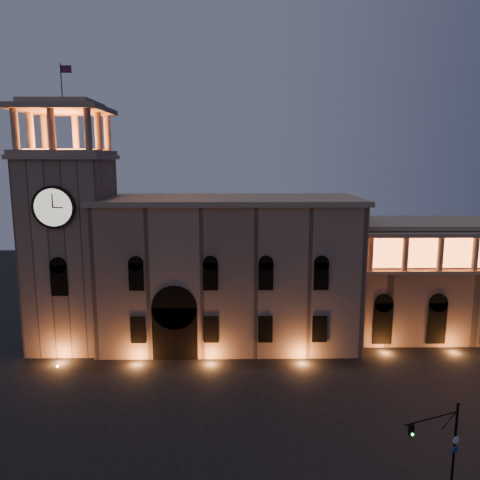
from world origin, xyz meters
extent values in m
plane|color=black|center=(0.00, 0.00, 0.00)|extent=(160.00, 160.00, 0.00)
cube|color=#886D59|center=(-2.00, 22.00, 8.50)|extent=(30.00, 12.00, 17.00)
cube|color=gray|center=(-2.00, 22.00, 17.30)|extent=(30.80, 12.80, 0.60)
cube|color=black|center=(-8.00, 16.60, 3.00)|extent=(5.00, 1.40, 6.00)
cylinder|color=black|center=(-8.00, 16.60, 6.00)|extent=(5.00, 1.40, 5.00)
cube|color=orange|center=(-8.00, 16.40, 2.80)|extent=(4.20, 0.20, 5.00)
cube|color=#886D59|center=(-20.50, 21.00, 11.00)|extent=(9.00, 9.00, 22.00)
cube|color=gray|center=(-20.50, 21.00, 22.25)|extent=(9.80, 9.80, 0.50)
cylinder|color=black|center=(-20.50, 16.32, 17.00)|extent=(4.60, 0.35, 4.60)
cylinder|color=beige|center=(-20.50, 16.18, 17.00)|extent=(4.00, 0.12, 4.00)
cube|color=gray|center=(-20.50, 21.00, 22.75)|extent=(9.40, 9.40, 0.50)
cube|color=orange|center=(-20.50, 21.00, 23.05)|extent=(6.80, 6.80, 0.15)
cylinder|color=gray|center=(-24.30, 17.20, 25.10)|extent=(0.76, 0.76, 4.20)
cylinder|color=gray|center=(-20.50, 17.20, 25.10)|extent=(0.76, 0.76, 4.20)
cylinder|color=gray|center=(-16.70, 17.20, 25.10)|extent=(0.76, 0.76, 4.20)
cylinder|color=gray|center=(-24.30, 24.80, 25.10)|extent=(0.76, 0.76, 4.20)
cylinder|color=gray|center=(-20.50, 24.80, 25.10)|extent=(0.76, 0.76, 4.20)
cylinder|color=gray|center=(-16.70, 24.80, 25.10)|extent=(0.76, 0.76, 4.20)
cylinder|color=gray|center=(-24.30, 21.00, 25.10)|extent=(0.76, 0.76, 4.20)
cylinder|color=gray|center=(-16.70, 21.00, 25.10)|extent=(0.76, 0.76, 4.20)
cube|color=gray|center=(-20.50, 21.00, 27.50)|extent=(9.80, 9.80, 0.60)
cube|color=gray|center=(-20.50, 21.00, 28.10)|extent=(7.50, 7.50, 0.60)
cylinder|color=black|center=(-20.50, 21.00, 30.40)|extent=(0.10, 0.10, 4.00)
plane|color=#591933|center=(-19.90, 21.00, 31.80)|extent=(1.20, 0.00, 1.20)
cylinder|color=gray|center=(14.00, 18.50, 11.50)|extent=(0.70, 0.70, 4.00)
cylinder|color=gray|center=(18.00, 18.50, 11.50)|extent=(0.70, 0.70, 4.00)
cylinder|color=gray|center=(22.00, 18.50, 11.50)|extent=(0.70, 0.70, 4.00)
cylinder|color=gray|center=(26.00, 18.50, 11.50)|extent=(0.70, 0.70, 4.00)
cylinder|color=black|center=(13.25, -4.94, 3.04)|extent=(0.17, 0.17, 6.07)
sphere|color=black|center=(13.25, -4.94, 6.16)|extent=(0.24, 0.24, 0.24)
cylinder|color=black|center=(11.23, -5.73, 5.64)|extent=(4.08, 1.67, 0.10)
cube|color=black|center=(9.70, -6.32, 5.20)|extent=(0.33, 0.32, 0.74)
cylinder|color=#0CE53F|center=(9.75, -6.45, 4.96)|extent=(0.17, 0.12, 0.16)
cylinder|color=silver|center=(13.26, -5.07, 3.64)|extent=(0.50, 0.22, 0.52)
cylinder|color=navy|center=(13.26, -5.07, 2.95)|extent=(0.50, 0.22, 0.52)
camera|label=1|loc=(-1.48, -33.14, 22.03)|focal=35.00mm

